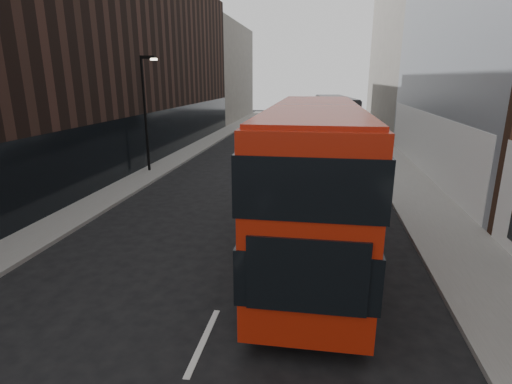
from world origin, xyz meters
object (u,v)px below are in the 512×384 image
at_px(street_lamp, 146,106).
at_px(car_a, 341,181).
at_px(car_b, 316,160).
at_px(car_c, 313,146).
at_px(red_bus, 313,172).
at_px(grey_bus, 335,115).

relative_size(street_lamp, car_a, 1.74).
xyz_separation_m(car_a, car_b, (-1.37, 5.40, 0.01)).
bearing_deg(street_lamp, car_c, 37.11).
xyz_separation_m(red_bus, car_a, (1.36, 7.24, -2.12)).
bearing_deg(street_lamp, car_a, -14.57).
height_order(car_b, car_c, car_c).
relative_size(red_bus, car_b, 2.95).
height_order(grey_bus, car_b, grey_bus).
xyz_separation_m(red_bus, car_c, (-0.32, 18.03, -2.08)).
distance_m(street_lamp, car_b, 11.31).
bearing_deg(car_a, grey_bus, 93.69).
relative_size(car_a, car_c, 0.81).
bearing_deg(red_bus, car_b, 89.74).
xyz_separation_m(street_lamp, grey_bus, (12.06, 19.02, -2.04)).
distance_m(grey_bus, car_c, 11.55).
relative_size(grey_bus, car_c, 2.54).
xyz_separation_m(street_lamp, red_bus, (10.51, -10.32, -1.38)).
distance_m(car_a, car_c, 10.93).
bearing_deg(car_c, car_a, -77.79).
bearing_deg(red_bus, grey_bus, 86.68).
relative_size(grey_bus, car_b, 2.96).
xyz_separation_m(grey_bus, car_b, (-1.56, -16.70, -1.44)).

